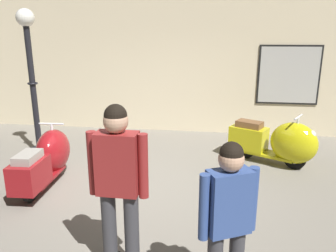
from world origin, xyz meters
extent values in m
plane|color=slate|center=(0.00, 0.00, 0.00)|extent=(60.00, 60.00, 0.00)
cube|color=beige|center=(0.00, 3.47, 1.87)|extent=(18.00, 0.20, 3.75)
cube|color=black|center=(2.70, 3.36, 1.44)|extent=(1.39, 0.03, 1.36)
cube|color=#B2B2AD|center=(2.70, 3.34, 1.44)|extent=(1.31, 0.01, 1.28)
cylinder|color=black|center=(-1.62, 0.38, 0.19)|extent=(0.10, 0.38, 0.38)
cylinder|color=silver|center=(-1.62, 0.38, 0.19)|extent=(0.10, 0.18, 0.17)
cylinder|color=black|center=(-1.57, -0.52, 0.19)|extent=(0.10, 0.38, 0.38)
cylinder|color=silver|center=(-1.57, -0.52, 0.19)|extent=(0.10, 0.18, 0.17)
cube|color=maroon|center=(-1.60, -0.07, 0.17)|extent=(0.39, 0.92, 0.05)
ellipsoid|color=maroon|center=(-1.62, 0.34, 0.46)|extent=(0.54, 0.82, 0.72)
cube|color=maroon|center=(-1.58, -0.48, 0.40)|extent=(0.42, 0.67, 0.42)
cube|color=gray|center=(-1.58, -0.48, 0.67)|extent=(0.29, 0.47, 0.11)
sphere|color=silver|center=(-1.64, 0.60, 0.66)|extent=(0.14, 0.14, 0.14)
cylinder|color=silver|center=(-1.62, 0.37, 0.79)|extent=(0.04, 0.04, 0.27)
cylinder|color=silver|center=(-1.62, 0.37, 0.93)|extent=(0.42, 0.05, 0.03)
cube|color=silver|center=(-1.86, 0.32, 0.41)|extent=(0.05, 0.64, 0.02)
cylinder|color=black|center=(2.50, 1.26, 0.20)|extent=(0.39, 0.26, 0.39)
cylinder|color=silver|center=(2.50, 1.26, 0.20)|extent=(0.20, 0.17, 0.18)
cylinder|color=black|center=(1.67, 1.70, 0.20)|extent=(0.39, 0.26, 0.39)
cylinder|color=silver|center=(1.67, 1.70, 0.20)|extent=(0.20, 0.17, 0.18)
cube|color=gold|center=(2.09, 1.48, 0.18)|extent=(0.99, 0.76, 0.05)
ellipsoid|color=gold|center=(2.46, 1.28, 0.48)|extent=(0.97, 0.84, 0.75)
cube|color=gold|center=(1.71, 1.68, 0.41)|extent=(0.78, 0.66, 0.43)
cube|color=brown|center=(1.71, 1.68, 0.69)|extent=(0.55, 0.47, 0.12)
sphere|color=silver|center=(2.70, 1.15, 0.68)|extent=(0.15, 0.15, 0.15)
cylinder|color=silver|center=(2.48, 1.27, 0.82)|extent=(0.04, 0.04, 0.28)
cylinder|color=silver|center=(2.48, 1.27, 0.96)|extent=(0.23, 0.40, 0.03)
cube|color=silver|center=(2.58, 1.50, 0.43)|extent=(0.59, 0.32, 0.02)
cylinder|color=black|center=(-2.40, 1.24, 0.09)|extent=(0.28, 0.28, 0.18)
cylinder|color=black|center=(-2.40, 1.24, 1.34)|extent=(0.11, 0.11, 2.31)
torus|color=black|center=(-2.40, 1.24, 1.45)|extent=(0.19, 0.19, 0.04)
sphere|color=white|center=(-2.40, 1.24, 2.64)|extent=(0.32, 0.32, 0.32)
cylinder|color=#38383D|center=(0.25, -1.74, 0.52)|extent=(0.15, 0.15, 0.86)
cylinder|color=#38383D|center=(0.02, -1.73, 0.52)|extent=(0.15, 0.15, 0.86)
cube|color=maroon|center=(0.14, -1.74, 1.17)|extent=(0.40, 0.22, 0.61)
cylinder|color=maroon|center=(0.38, -1.74, 1.16)|extent=(0.09, 0.09, 0.63)
cylinder|color=maroon|center=(-0.11, -1.73, 1.16)|extent=(0.09, 0.09, 0.63)
sphere|color=tan|center=(0.14, -1.74, 1.59)|extent=(0.23, 0.23, 0.23)
sphere|color=black|center=(0.14, -1.74, 1.64)|extent=(0.21, 0.21, 0.21)
cube|color=#334C8C|center=(1.17, -2.09, 1.04)|extent=(0.40, 0.33, 0.54)
cylinder|color=#334C8C|center=(1.36, -2.00, 1.03)|extent=(0.08, 0.08, 0.56)
cylinder|color=#334C8C|center=(0.97, -2.19, 1.03)|extent=(0.08, 0.08, 0.56)
sphere|color=tan|center=(1.17, -2.09, 1.41)|extent=(0.21, 0.21, 0.21)
sphere|color=black|center=(1.17, -2.09, 1.46)|extent=(0.19, 0.19, 0.19)
camera|label=1|loc=(1.01, -4.53, 2.35)|focal=35.11mm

